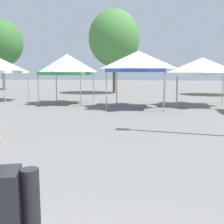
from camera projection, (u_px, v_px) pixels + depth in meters
name	position (u px, v px, depth m)	size (l,w,h in m)	color
canopy_tent_left_of_center	(67.00, 65.00, 18.02)	(3.05, 3.05, 3.26)	#9E9EA3
canopy_tent_behind_center	(138.00, 62.00, 15.96)	(3.35, 3.35, 3.31)	#9E9EA3
canopy_tent_right_of_center	(202.00, 67.00, 16.90)	(3.30, 3.30, 2.98)	#9E9EA3
tree_behind_tents_center	(114.00, 38.00, 26.65)	(4.95, 4.95, 8.06)	brown
tree_behind_tents_right	(2.00, 43.00, 32.05)	(4.83, 4.83, 8.10)	brown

